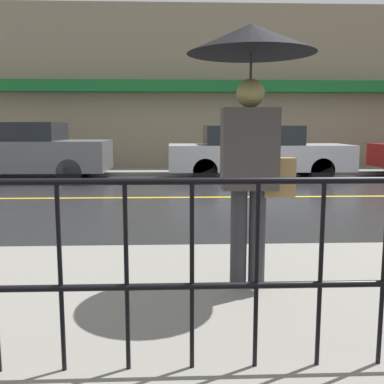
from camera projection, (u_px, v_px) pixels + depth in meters
name	position (u px, v px, depth m)	size (l,w,h in m)	color
ground_plane	(289.00, 197.00, 8.82)	(80.00, 80.00, 0.00)	#262628
sidewalk_far	(248.00, 171.00, 13.59)	(28.00, 1.80, 0.11)	gray
lane_marking	(289.00, 197.00, 8.82)	(25.20, 0.12, 0.01)	gold
building_storefront	(244.00, 89.00, 14.24)	(28.00, 0.85, 5.14)	gray
pedestrian	(251.00, 86.00, 3.36)	(0.96, 0.96, 2.01)	#333338
car_grey	(23.00, 151.00, 11.44)	(4.23, 1.90, 1.47)	slate
car_silver	(257.00, 152.00, 11.69)	(4.66, 1.70, 1.39)	#B2B5BA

